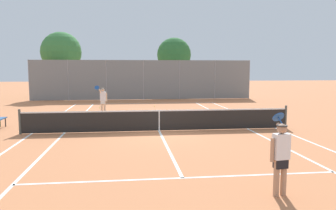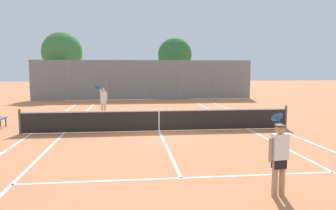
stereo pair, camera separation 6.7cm
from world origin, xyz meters
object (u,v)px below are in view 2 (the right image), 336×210
(tennis_net, at_px, (159,120))
(loose_tennis_ball_2, at_px, (77,129))
(player_near_side, at_px, (279,154))
(loose_tennis_ball_3, at_px, (100,108))
(player_far_left, at_px, (103,99))
(loose_tennis_ball_1, at_px, (155,106))
(loose_tennis_ball_0, at_px, (196,117))
(tree_behind_left, at_px, (62,53))
(tree_behind_right, at_px, (176,56))

(tennis_net, bearing_deg, loose_tennis_ball_2, 168.81)
(player_near_side, height_order, loose_tennis_ball_3, player_near_side)
(player_far_left, distance_m, loose_tennis_ball_1, 5.08)
(loose_tennis_ball_0, relative_size, loose_tennis_ball_1, 1.00)
(loose_tennis_ball_0, xyz_separation_m, tree_behind_left, (-10.13, 14.41, 4.22))
(player_far_left, relative_size, loose_tennis_ball_3, 26.88)
(tennis_net, relative_size, loose_tennis_ball_0, 181.82)
(tennis_net, height_order, player_near_side, player_near_side)
(loose_tennis_ball_0, xyz_separation_m, loose_tennis_ball_2, (-6.16, -2.99, 0.00))
(tennis_net, distance_m, tree_behind_right, 19.60)
(loose_tennis_ball_3, distance_m, tree_behind_right, 12.75)
(tree_behind_right, bearing_deg, loose_tennis_ball_1, -106.98)
(loose_tennis_ball_1, height_order, loose_tennis_ball_2, same)
(loose_tennis_ball_1, distance_m, loose_tennis_ball_2, 9.84)
(tree_behind_left, bearing_deg, loose_tennis_ball_1, -46.07)
(loose_tennis_ball_2, bearing_deg, tennis_net, -11.19)
(loose_tennis_ball_0, bearing_deg, tree_behind_right, 86.45)
(tennis_net, relative_size, loose_tennis_ball_3, 181.82)
(loose_tennis_ball_0, relative_size, tree_behind_right, 0.01)
(loose_tennis_ball_3, bearing_deg, loose_tennis_ball_1, 9.14)
(loose_tennis_ball_3, bearing_deg, player_far_left, -80.82)
(player_far_left, height_order, tree_behind_right, tree_behind_right)
(tree_behind_right, bearing_deg, loose_tennis_ball_3, -124.23)
(tennis_net, distance_m, tree_behind_left, 20.04)
(loose_tennis_ball_1, bearing_deg, loose_tennis_ball_0, -72.00)
(tree_behind_right, bearing_deg, loose_tennis_ball_0, -93.55)
(loose_tennis_ball_2, height_order, loose_tennis_ball_3, same)
(player_far_left, bearing_deg, loose_tennis_ball_0, -23.02)
(tennis_net, xyz_separation_m, tree_behind_right, (3.41, 18.97, 3.56))
(loose_tennis_ball_2, xyz_separation_m, tree_behind_left, (-3.97, 17.40, 4.22))
(tree_behind_right, bearing_deg, player_near_side, -93.16)
(tennis_net, relative_size, tree_behind_left, 1.91)
(tennis_net, distance_m, player_near_side, 8.02)
(player_near_side, distance_m, loose_tennis_ball_0, 11.54)
(player_far_left, xyz_separation_m, loose_tennis_ball_3, (-0.48, 2.97, -0.89))
(tennis_net, xyz_separation_m, loose_tennis_ball_1, (0.55, 9.61, -0.48))
(player_near_side, height_order, tree_behind_left, tree_behind_left)
(loose_tennis_ball_0, bearing_deg, tree_behind_left, 125.09)
(loose_tennis_ball_0, distance_m, loose_tennis_ball_2, 6.84)
(loose_tennis_ball_3, bearing_deg, tree_behind_right, 55.77)
(loose_tennis_ball_1, bearing_deg, player_far_left, -133.87)
(loose_tennis_ball_0, distance_m, loose_tennis_ball_3, 7.87)
(player_near_side, height_order, tree_behind_right, tree_behind_right)
(tennis_net, relative_size, loose_tennis_ball_1, 181.82)
(loose_tennis_ball_3, distance_m, tree_behind_left, 10.95)
(player_near_side, bearing_deg, loose_tennis_ball_2, 123.47)
(tennis_net, relative_size, loose_tennis_ball_2, 181.82)
(tree_behind_left, bearing_deg, player_far_left, -68.62)
(loose_tennis_ball_1, xyz_separation_m, tree_behind_right, (2.86, 9.37, 4.04))
(loose_tennis_ball_3, bearing_deg, loose_tennis_ball_2, -92.08)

